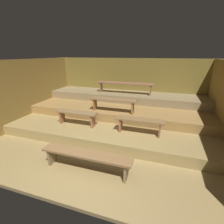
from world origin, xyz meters
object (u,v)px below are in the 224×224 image
Objects in this scene: bench_lower_left at (77,115)px; bench_middle_center at (113,102)px; bench_floor_center at (86,157)px; bench_lower_right at (140,122)px; bench_upper_center at (125,84)px.

bench_lower_left is 1.26m from bench_middle_center.
bench_floor_center is 1.51× the size of bench_lower_right.
bench_upper_center is at bearing 89.81° from bench_middle_center.
bench_lower_right is at bearing 0.00° from bench_lower_left.
bench_upper_center reaches higher than bench_middle_center.
bench_lower_left is at bearing -141.65° from bench_middle_center.
bench_floor_center is 1.29× the size of bench_middle_center.
bench_lower_right is at bearing -36.51° from bench_middle_center.
bench_lower_left is at bearing -112.78° from bench_upper_center.
bench_lower_left is (-1.09, 1.58, 0.28)m from bench_floor_center.
bench_middle_center is (-0.13, 2.34, 0.58)m from bench_floor_center.
bench_middle_center is at bearing 143.49° from bench_lower_right.
bench_upper_center is (-0.12, 3.88, 0.89)m from bench_floor_center.
bench_upper_center is (0.97, 2.30, 0.62)m from bench_lower_left.
bench_middle_center is at bearing 93.17° from bench_floor_center.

